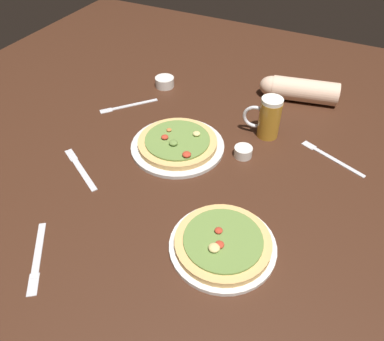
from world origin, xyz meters
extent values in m
cube|color=#3D2114|center=(0.00, 0.00, -0.01)|extent=(2.40, 2.40, 0.03)
cylinder|color=silver|center=(0.19, -0.21, 0.01)|extent=(0.27, 0.27, 0.01)
cylinder|color=tan|center=(0.19, -0.21, 0.02)|extent=(0.24, 0.24, 0.02)
cylinder|color=olive|center=(0.19, -0.21, 0.03)|extent=(0.20, 0.20, 0.01)
ellipsoid|color=#B73823|center=(0.19, -0.23, 0.04)|extent=(0.02, 0.02, 0.01)
ellipsoid|color=#B73823|center=(0.17, -0.19, 0.04)|extent=(0.02, 0.02, 0.01)
ellipsoid|color=#DBC67A|center=(0.18, -0.24, 0.04)|extent=(0.03, 0.03, 0.01)
cylinder|color=silver|center=(-0.10, 0.10, 0.01)|extent=(0.31, 0.31, 0.01)
cylinder|color=tan|center=(-0.10, 0.10, 0.02)|extent=(0.26, 0.26, 0.02)
cylinder|color=olive|center=(-0.10, 0.10, 0.03)|extent=(0.21, 0.21, 0.01)
ellipsoid|color=#B73823|center=(-0.04, 0.04, 0.04)|extent=(0.03, 0.03, 0.01)
ellipsoid|color=#C67038|center=(-0.15, 0.13, 0.04)|extent=(0.02, 0.02, 0.01)
ellipsoid|color=#B73823|center=(-0.14, 0.08, 0.04)|extent=(0.02, 0.02, 0.01)
ellipsoid|color=#DBC67A|center=(-0.06, 0.15, 0.04)|extent=(0.02, 0.02, 0.01)
ellipsoid|color=olive|center=(-0.10, 0.07, 0.04)|extent=(0.03, 0.03, 0.01)
cylinder|color=#B27A23|center=(0.14, 0.30, 0.06)|extent=(0.07, 0.07, 0.13)
cylinder|color=white|center=(0.14, 0.30, 0.14)|extent=(0.07, 0.07, 0.01)
torus|color=silver|center=(0.09, 0.29, 0.06)|extent=(0.09, 0.03, 0.08)
cylinder|color=silver|center=(0.11, 0.16, 0.02)|extent=(0.06, 0.06, 0.03)
cylinder|color=silver|center=(-0.33, 0.43, 0.02)|extent=(0.08, 0.08, 0.04)
cube|color=silver|center=(-0.37, 0.25, 0.00)|extent=(0.13, 0.15, 0.01)
cube|color=silver|center=(-0.44, 0.17, 0.00)|extent=(0.05, 0.05, 0.00)
cube|color=silver|center=(-0.30, -0.14, 0.00)|extent=(0.16, 0.11, 0.01)
cube|color=silver|center=(-0.39, -0.09, 0.00)|extent=(0.06, 0.05, 0.00)
cube|color=silver|center=(0.39, 0.26, 0.00)|extent=(0.18, 0.09, 0.01)
cube|color=silver|center=(0.28, 0.30, 0.00)|extent=(0.05, 0.04, 0.00)
cube|color=silver|center=(-0.22, -0.42, 0.00)|extent=(0.11, 0.15, 0.01)
cube|color=silver|center=(-0.17, -0.50, 0.00)|extent=(0.05, 0.06, 0.00)
cylinder|color=beige|center=(0.20, 0.57, 0.04)|extent=(0.26, 0.13, 0.09)
ellipsoid|color=beige|center=(0.08, 0.55, 0.04)|extent=(0.10, 0.08, 0.08)
camera|label=1|loc=(0.37, -0.76, 0.79)|focal=35.64mm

